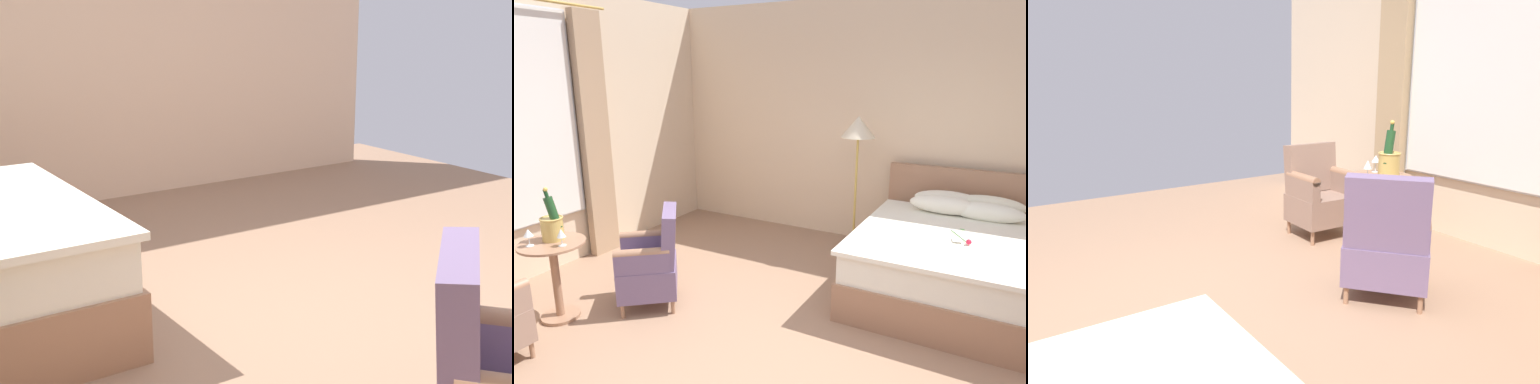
{
  "view_description": "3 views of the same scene",
  "coord_description": "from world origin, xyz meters",
  "views": [
    {
      "loc": [
        -2.77,
        2.15,
        1.67
      ],
      "look_at": [
        -0.58,
        0.69,
        0.98
      ],
      "focal_mm": 50.0,
      "sensor_mm": 36.0,
      "label": 1
    },
    {
      "loc": [
        1.38,
        -2.62,
        2.16
      ],
      "look_at": [
        -0.67,
        1.09,
        1.03
      ],
      "focal_mm": 32.0,
      "sensor_mm": 36.0,
      "label": 2
    },
    {
      "loc": [
        0.77,
        2.43,
        1.52
      ],
      "look_at": [
        -0.45,
        0.63,
        0.99
      ],
      "focal_mm": 32.0,
      "sensor_mm": 36.0,
      "label": 3
    }
  ],
  "objects": [
    {
      "name": "wall_far_side",
      "position": [
        3.12,
        0.0,
        1.52
      ],
      "size": [
        0.12,
        6.1,
        3.03
      ],
      "color": "beige",
      "rests_on": "ground"
    },
    {
      "name": "ground_plane",
      "position": [
        0.0,
        0.0,
        0.0
      ],
      "size": [
        7.61,
        7.61,
        0.0
      ],
      "primitive_type": "plane",
      "color": "#9C775D"
    }
  ]
}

